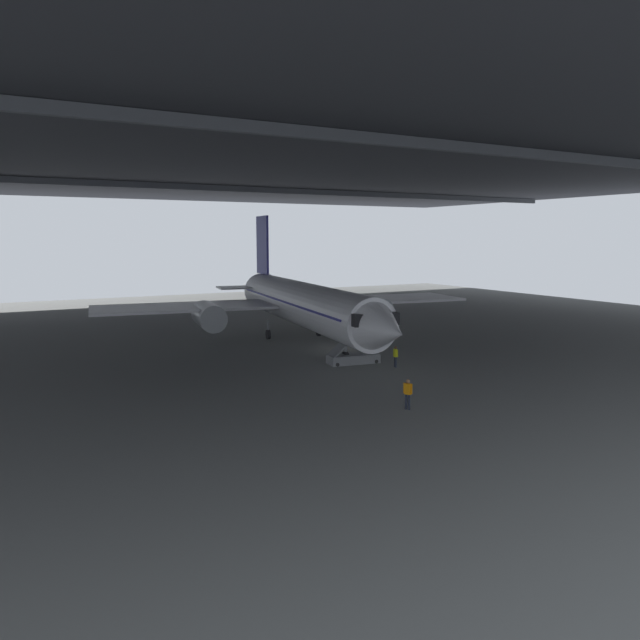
% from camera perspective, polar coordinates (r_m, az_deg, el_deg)
% --- Properties ---
extents(ground_plane, '(110.00, 110.00, 0.00)m').
position_cam_1_polar(ground_plane, '(50.76, 0.99, -2.87)').
color(ground_plane, slate).
extents(hangar_structure, '(121.00, 99.00, 17.27)m').
position_cam_1_polar(hangar_structure, '(62.57, -5.56, 14.42)').
color(hangar_structure, '#4C4F54').
rests_on(hangar_structure, ground_plane).
extents(airplane_main, '(37.03, 38.04, 11.85)m').
position_cam_1_polar(airplane_main, '(54.42, -1.82, 1.60)').
color(airplane_main, white).
rests_on(airplane_main, ground_plane).
extents(boarding_stairs, '(4.43, 2.03, 4.74)m').
position_cam_1_polar(boarding_stairs, '(45.37, 3.28, -3.23)').
color(boarding_stairs, slate).
rests_on(boarding_stairs, ground_plane).
extents(crew_worker_near_nose, '(0.36, 0.50, 1.73)m').
position_cam_1_polar(crew_worker_near_nose, '(33.56, 8.41, -6.85)').
color(crew_worker_near_nose, '#232838').
rests_on(crew_worker_near_nose, ground_plane).
extents(crew_worker_by_stairs, '(0.28, 0.54, 1.58)m').
position_cam_1_polar(crew_worker_by_stairs, '(44.16, 7.25, -3.38)').
color(crew_worker_by_stairs, '#232838').
rests_on(crew_worker_by_stairs, ground_plane).
extents(baggage_tug, '(1.56, 2.35, 0.90)m').
position_cam_1_polar(baggage_tug, '(66.89, 1.56, 0.20)').
color(baggage_tug, yellow).
rests_on(baggage_tug, ground_plane).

